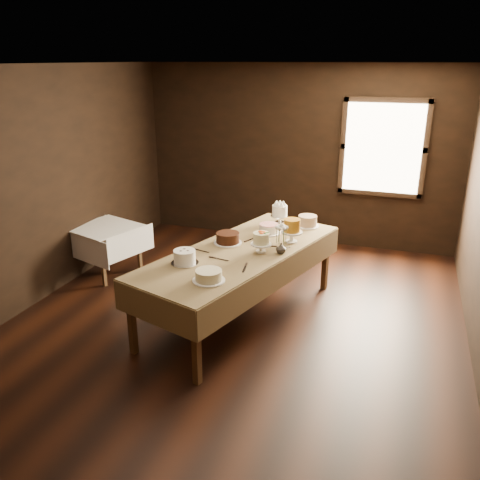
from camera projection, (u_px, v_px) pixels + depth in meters
name	position (u px, v px, depth m)	size (l,w,h in m)	color
floor	(234.00, 324.00, 5.67)	(5.00, 6.00, 0.01)	black
ceiling	(233.00, 64.00, 4.71)	(5.00, 6.00, 0.01)	beige
wall_back	(297.00, 156.00, 7.85)	(5.00, 0.02, 2.80)	black
wall_front	(36.00, 362.00, 2.52)	(5.00, 0.02, 2.80)	black
wall_left	(38.00, 187.00, 5.95)	(0.02, 6.00, 2.80)	black
window	(383.00, 148.00, 7.33)	(1.10, 0.05, 1.30)	#FFEABF
display_table	(241.00, 255.00, 5.56)	(1.82, 2.91, 0.84)	#402712
side_table	(105.00, 232.00, 6.82)	(1.02, 1.02, 0.68)	#402712
cake_meringue	(280.00, 215.00, 6.40)	(0.23, 0.23, 0.25)	silver
cake_speckled	(308.00, 221.00, 6.29)	(0.33, 0.33, 0.14)	white
cake_lattice	(269.00, 229.00, 6.05)	(0.32, 0.32, 0.11)	white
cake_caramel	(292.00, 232.00, 5.73)	(0.25, 0.25, 0.29)	white
cake_chocolate	(228.00, 238.00, 5.71)	(0.35, 0.35, 0.13)	white
cake_flowers	(261.00, 243.00, 5.44)	(0.23, 0.23, 0.24)	white
cake_swirl	(185.00, 257.00, 5.14)	(0.29, 0.29, 0.15)	silver
cake_cream	(209.00, 276.00, 4.74)	(0.35, 0.35, 0.11)	white
cake_server_a	(222.00, 260.00, 5.26)	(0.24, 0.03, 0.01)	silver
cake_server_b	(244.00, 270.00, 5.01)	(0.24, 0.03, 0.01)	silver
cake_server_c	(253.00, 238.00, 5.88)	(0.24, 0.03, 0.01)	silver
cake_server_d	(284.00, 247.00, 5.60)	(0.24, 0.03, 0.01)	silver
cake_server_e	(204.00, 251.00, 5.49)	(0.24, 0.03, 0.01)	silver
flower_vase	(281.00, 248.00, 5.42)	(0.11, 0.11, 0.12)	#2D2823
flower_bouquet	(281.00, 233.00, 5.36)	(0.14, 0.14, 0.20)	white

